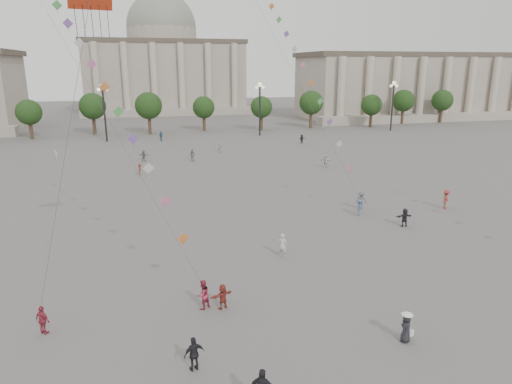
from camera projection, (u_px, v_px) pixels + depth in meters
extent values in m
plane|color=#5D5A58|center=(327.00, 331.00, 24.75)|extent=(360.00, 360.00, 0.00)
cube|color=gray|center=(441.00, 87.00, 129.35)|extent=(80.00, 22.00, 16.00)
cube|color=#4C4237|center=(444.00, 55.00, 127.04)|extent=(81.60, 22.44, 1.20)
cube|color=gray|center=(469.00, 116.00, 119.11)|extent=(84.00, 4.00, 2.00)
cube|color=gray|center=(164.00, 78.00, 143.27)|extent=(46.00, 30.00, 20.00)
cube|color=#4C4237|center=(163.00, 43.00, 140.42)|extent=(46.92, 30.60, 1.20)
cube|color=gray|center=(170.00, 112.00, 129.83)|extent=(48.30, 4.00, 2.00)
cylinder|color=gray|center=(162.00, 36.00, 139.91)|extent=(21.00, 21.00, 5.00)
sphere|color=gray|center=(162.00, 28.00, 139.24)|extent=(21.00, 21.00, 21.00)
cylinder|color=#3A2D1D|center=(29.00, 129.00, 89.73)|extent=(0.70, 0.70, 3.52)
sphere|color=black|center=(26.00, 110.00, 88.74)|extent=(5.12, 5.12, 5.12)
cylinder|color=#3A2D1D|center=(93.00, 127.00, 92.64)|extent=(0.70, 0.70, 3.52)
sphere|color=black|center=(91.00, 109.00, 91.65)|extent=(5.12, 5.12, 5.12)
cylinder|color=#3A2D1D|center=(153.00, 125.00, 95.55)|extent=(0.70, 0.70, 3.52)
sphere|color=black|center=(152.00, 108.00, 94.56)|extent=(5.12, 5.12, 5.12)
cylinder|color=#3A2D1D|center=(210.00, 124.00, 98.45)|extent=(0.70, 0.70, 3.52)
sphere|color=black|center=(210.00, 106.00, 97.47)|extent=(5.12, 5.12, 5.12)
cylinder|color=#3A2D1D|center=(263.00, 122.00, 101.36)|extent=(0.70, 0.70, 3.52)
sphere|color=black|center=(264.00, 105.00, 100.38)|extent=(5.12, 5.12, 5.12)
cylinder|color=#3A2D1D|center=(314.00, 120.00, 104.27)|extent=(0.70, 0.70, 3.52)
sphere|color=black|center=(314.00, 104.00, 103.28)|extent=(5.12, 5.12, 5.12)
cylinder|color=#3A2D1D|center=(362.00, 119.00, 107.18)|extent=(0.70, 0.70, 3.52)
sphere|color=black|center=(363.00, 103.00, 106.19)|extent=(5.12, 5.12, 5.12)
cylinder|color=#3A2D1D|center=(407.00, 117.00, 110.09)|extent=(0.70, 0.70, 3.52)
sphere|color=black|center=(408.00, 102.00, 109.10)|extent=(5.12, 5.12, 5.12)
cylinder|color=#3A2D1D|center=(450.00, 116.00, 113.00)|extent=(0.70, 0.70, 3.52)
sphere|color=black|center=(451.00, 101.00, 112.01)|extent=(5.12, 5.12, 5.12)
cylinder|color=#262628|center=(105.00, 115.00, 85.04)|extent=(0.36, 0.36, 10.00)
sphere|color=#FFE5B2|center=(102.00, 86.00, 83.64)|extent=(0.90, 0.90, 0.90)
sphere|color=#FFE5B2|center=(98.00, 90.00, 83.63)|extent=(0.60, 0.60, 0.60)
sphere|color=#FFE5B2|center=(106.00, 90.00, 83.97)|extent=(0.60, 0.60, 0.60)
cylinder|color=#262628|center=(260.00, 111.00, 92.31)|extent=(0.36, 0.36, 10.00)
sphere|color=#FFE5B2|center=(260.00, 85.00, 90.91)|extent=(0.90, 0.90, 0.90)
sphere|color=#FFE5B2|center=(256.00, 88.00, 90.90)|extent=(0.60, 0.60, 0.60)
sphere|color=#FFE5B2|center=(263.00, 88.00, 91.24)|extent=(0.60, 0.60, 0.60)
cylinder|color=#262628|center=(392.00, 108.00, 99.58)|extent=(0.36, 0.36, 10.00)
sphere|color=#FFE5B2|center=(394.00, 83.00, 98.18)|extent=(0.90, 0.90, 0.90)
sphere|color=#FFE5B2|center=(391.00, 86.00, 98.17)|extent=(0.60, 0.60, 0.60)
sphere|color=#FFE5B2|center=(397.00, 86.00, 98.51)|extent=(0.60, 0.60, 0.60)
imported|color=#365679|center=(161.00, 136.00, 86.69)|extent=(1.07, 1.11, 1.86)
imported|color=#222227|center=(405.00, 217.00, 40.66)|extent=(1.56, 0.55, 1.67)
imported|color=#BABBB6|center=(219.00, 148.00, 75.03)|extent=(1.40, 1.26, 1.55)
imported|color=#59595E|center=(361.00, 200.00, 45.50)|extent=(1.38, 1.09, 1.87)
imported|color=silver|center=(326.00, 161.00, 64.22)|extent=(1.83, 0.99, 1.89)
imported|color=maroon|center=(446.00, 199.00, 45.67)|extent=(1.43, 1.35, 1.94)
imported|color=black|center=(302.00, 139.00, 84.07)|extent=(1.56, 1.15, 1.63)
imported|color=silver|center=(56.00, 155.00, 69.10)|extent=(0.50, 0.64, 1.55)
imported|color=slate|center=(144.00, 156.00, 68.38)|extent=(1.64, 1.01, 1.68)
imported|color=beige|center=(282.00, 245.00, 34.14)|extent=(0.81, 0.76, 1.85)
imported|color=slate|center=(192.00, 155.00, 68.53)|extent=(1.12, 0.74, 1.77)
imported|color=maroon|center=(140.00, 169.00, 59.82)|extent=(0.69, 1.03, 1.49)
imported|color=#9C2A3D|center=(43.00, 320.00, 24.31)|extent=(0.99, 0.92, 1.63)
imported|color=maroon|center=(223.00, 296.00, 26.89)|extent=(1.50, 0.95, 1.54)
imported|color=black|center=(194.00, 354.00, 21.39)|extent=(1.10, 0.69, 1.74)
imported|color=#9E2B41|center=(203.00, 295.00, 26.85)|extent=(1.11, 1.05, 1.81)
imported|color=#3A5583|center=(359.00, 207.00, 43.67)|extent=(1.13, 1.17, 1.60)
imported|color=black|center=(406.00, 328.00, 23.64)|extent=(0.92, 0.87, 1.58)
cone|color=white|center=(408.00, 314.00, 23.42)|extent=(0.52, 0.52, 0.14)
cylinder|color=white|center=(407.00, 315.00, 23.44)|extent=(0.60, 0.60, 0.02)
cube|color=white|center=(412.00, 333.00, 23.63)|extent=(0.22, 0.10, 0.35)
cylinder|color=#3F3F3F|center=(65.00, 155.00, 23.73)|extent=(0.02, 0.02, 16.29)
cube|color=#CF6F30|center=(183.00, 238.00, 27.38)|extent=(0.76, 0.25, 0.76)
cube|color=#C26690|center=(165.00, 201.00, 28.20)|extent=(0.76, 0.25, 0.76)
cube|color=silver|center=(149.00, 168.00, 29.06)|extent=(0.76, 0.25, 0.76)
cube|color=#7A50A1|center=(133.00, 139.00, 29.95)|extent=(0.76, 0.25, 0.76)
cube|color=#499F4B|center=(118.00, 112.00, 30.85)|extent=(0.76, 0.25, 0.76)
cube|color=#CF6F30|center=(105.00, 87.00, 31.76)|extent=(0.76, 0.25, 0.76)
cube|color=#C26690|center=(92.00, 64.00, 32.69)|extent=(0.76, 0.25, 0.76)
cube|color=silver|center=(79.00, 43.00, 33.62)|extent=(0.76, 0.25, 0.76)
cube|color=#7A50A1|center=(68.00, 23.00, 34.56)|extent=(0.76, 0.25, 0.76)
cube|color=#499F4B|center=(57.00, 5.00, 35.51)|extent=(0.76, 0.25, 0.76)
cube|color=#C26690|center=(350.00, 169.00, 44.31)|extent=(0.76, 0.25, 0.76)
cube|color=silver|center=(339.00, 144.00, 45.29)|extent=(0.76, 0.25, 0.76)
cube|color=#7A50A1|center=(330.00, 122.00, 46.31)|extent=(0.76, 0.25, 0.76)
cube|color=#499F4B|center=(320.00, 101.00, 47.36)|extent=(0.76, 0.25, 0.76)
cube|color=#CF6F30|center=(311.00, 83.00, 48.43)|extent=(0.76, 0.25, 0.76)
cube|color=#C26690|center=(303.00, 65.00, 49.51)|extent=(0.76, 0.25, 0.76)
cube|color=silver|center=(294.00, 49.00, 50.60)|extent=(0.76, 0.25, 0.76)
cube|color=#7A50A1|center=(286.00, 34.00, 51.71)|extent=(0.76, 0.25, 0.76)
cube|color=#499F4B|center=(279.00, 20.00, 52.82)|extent=(0.76, 0.25, 0.76)
cube|color=#CF6F30|center=(272.00, 6.00, 53.94)|extent=(0.76, 0.25, 0.76)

